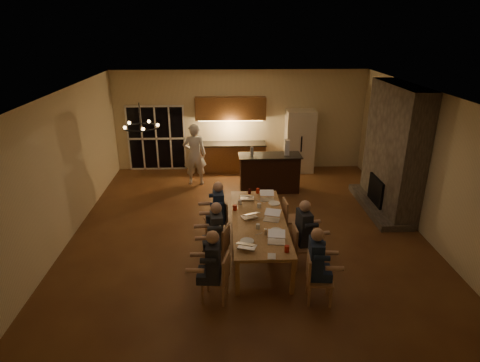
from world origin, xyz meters
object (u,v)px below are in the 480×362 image
(chair_right_near, at_px, (320,279))
(person_left_far, at_px, (219,211))
(mug_mid, at_px, (259,206))
(can_silver, at_px, (266,232))
(person_right_mid, at_px, (303,233))
(mug_front, at_px, (258,226))
(chair_right_far, at_px, (294,218))
(mug_back, at_px, (240,202))
(chandelier, at_px, (141,127))
(laptop_f, at_px, (267,195))
(person_right_near, at_px, (315,265))
(bar_bottle, at_px, (252,151))
(bar_island, at_px, (269,173))
(chair_left_mid, at_px, (216,246))
(chair_left_near, at_px, (215,277))
(bar_blender, at_px, (287,148))
(can_cola, at_px, (249,191))
(redcup_mid, at_px, (235,208))
(chair_left_far, at_px, (216,220))
(person_left_near, at_px, (214,267))
(chair_right_mid, at_px, (304,246))
(laptop_c, at_px, (249,212))
(plate_near, at_px, (276,230))
(laptop_a, at_px, (247,242))
(plate_left, at_px, (247,241))
(standing_person, at_px, (195,155))
(person_left_mid, at_px, (217,235))
(laptop_e, at_px, (247,194))
(redcup_near, at_px, (287,249))
(dining_table, at_px, (258,236))
(laptop_d, at_px, (272,215))
(refrigerator, at_px, (299,141))
(plate_far, at_px, (274,203))
(redcup_far, at_px, (258,191))
(laptop_b, at_px, (277,237))

(chair_right_near, distance_m, person_left_far, 2.83)
(mug_mid, distance_m, can_silver, 1.22)
(person_right_mid, distance_m, mug_front, 0.91)
(chair_right_far, distance_m, mug_back, 1.26)
(chandelier, relative_size, laptop_f, 2.02)
(mug_mid, bearing_deg, person_right_near, -70.23)
(person_right_near, xyz_separation_m, bar_bottle, (-0.76, 4.88, 0.51))
(bar_island, xyz_separation_m, chair_left_mid, (-1.46, -3.81, -0.10))
(chair_right_far, xyz_separation_m, mug_front, (-0.89, -1.02, 0.36))
(chair_left_near, relative_size, bar_blender, 2.09)
(can_cola, bearing_deg, mug_mid, -78.06)
(bar_island, bearing_deg, bar_bottle, 180.00)
(bar_island, xyz_separation_m, redcup_mid, (-1.06, -2.82, 0.27))
(chair_left_far, bearing_deg, can_cola, 116.36)
(person_left_near, height_order, bar_bottle, person_left_near)
(mug_mid, distance_m, redcup_mid, 0.54)
(laptop_f, distance_m, mug_back, 0.68)
(chair_right_mid, relative_size, laptop_c, 2.78)
(plate_near, bearing_deg, person_right_mid, 1.25)
(can_cola, distance_m, bar_bottle, 1.98)
(person_left_near, height_order, redcup_mid, person_left_near)
(laptop_a, xyz_separation_m, plate_left, (0.01, 0.20, -0.10))
(mug_back, distance_m, can_cola, 0.64)
(chair_left_mid, relative_size, person_left_near, 0.64)
(standing_person, distance_m, mug_back, 3.37)
(chair_left_far, height_order, bar_bottle, bar_bottle)
(person_left_mid, distance_m, mug_back, 1.37)
(chair_left_mid, xyz_separation_m, laptop_e, (0.70, 1.58, 0.42))
(standing_person, height_order, redcup_near, standing_person)
(chair_left_far, distance_m, chair_right_mid, 2.12)
(can_cola, bearing_deg, bar_bottle, 84.58)
(dining_table, xyz_separation_m, can_silver, (0.08, -0.63, 0.44))
(can_silver, bearing_deg, person_left_near, -135.35)
(laptop_d, bearing_deg, person_left_near, -108.59)
(refrigerator, xyz_separation_m, person_left_near, (-2.62, -6.55, -0.31))
(chandelier, bearing_deg, bar_bottle, 56.00)
(bar_blender, bearing_deg, person_right_near, -85.86)
(person_left_mid, height_order, chandelier, chandelier)
(plate_far, bearing_deg, person_left_far, -170.04)
(redcup_far, bearing_deg, chair_left_mid, -116.95)
(person_right_near, xyz_separation_m, laptop_e, (-1.02, 2.65, 0.17))
(person_left_mid, height_order, person_left_far, same)
(chair_left_near, xyz_separation_m, mug_mid, (0.94, 2.12, 0.36))
(chandelier, distance_m, laptop_e, 3.01)
(laptop_b, distance_m, laptop_e, 2.03)
(chair_left_near, bearing_deg, person_left_mid, -167.59)
(bar_bottle, bearing_deg, standing_person, 159.23)
(laptop_c, bearing_deg, chair_right_mid, 121.28)
(person_right_mid, xyz_separation_m, bar_blender, (0.21, 3.78, 0.60))
(refrigerator, height_order, chair_left_near, refrigerator)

